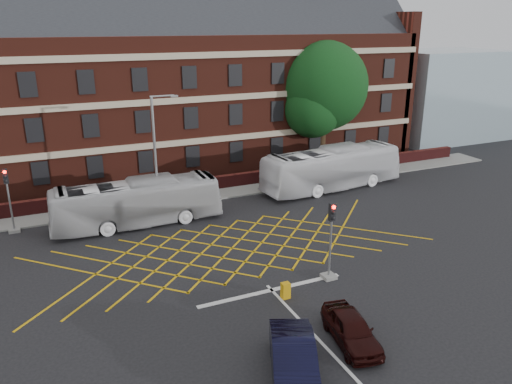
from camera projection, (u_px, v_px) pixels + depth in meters
name	position (u px, v px, depth m)	size (l,w,h in m)	color
ground	(245.00, 262.00, 28.58)	(120.00, 120.00, 0.00)	black
victorian_building	(151.00, 83.00, 45.11)	(51.00, 12.17, 20.40)	#511E14
boundary_wall	(181.00, 188.00, 39.61)	(56.00, 0.50, 1.10)	#451212
far_pavement	(185.00, 197.00, 38.91)	(60.00, 3.00, 0.12)	slate
glass_block	(441.00, 94.00, 58.33)	(14.00, 10.00, 10.00)	#99B2BF
box_junction_hatching	(232.00, 248.00, 30.30)	(11.50, 0.12, 0.02)	#CC990C
stop_line	(272.00, 290.00, 25.56)	(8.00, 0.30, 0.02)	silver
centre_line	(343.00, 365.00, 19.96)	(0.15, 14.00, 0.02)	silver
bus_left	(137.00, 203.00, 33.38)	(2.63, 11.24, 3.13)	#BABBBF
bus_right	(332.00, 168.00, 40.68)	(2.88, 12.32, 3.43)	white
car_navy	(294.00, 361.00, 19.00)	(1.67, 4.80, 1.58)	black
car_maroon	(351.00, 329.00, 21.21)	(1.57, 3.89, 1.33)	black
deciduous_tree	(323.00, 92.00, 46.19)	(8.32, 8.26, 11.56)	black
traffic_light_near	(330.00, 248.00, 26.21)	(0.70, 0.70, 4.27)	slate
traffic_light_far	(11.00, 206.00, 32.14)	(0.70, 0.70, 4.27)	slate
street_lamp	(158.00, 179.00, 33.90)	(2.25, 1.00, 8.54)	slate
utility_cabinet	(286.00, 290.00, 24.74)	(0.42, 0.35, 0.82)	#CA910B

